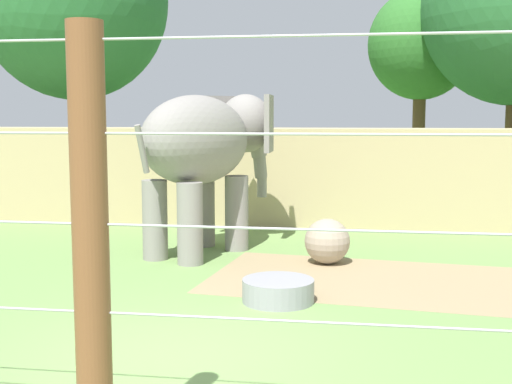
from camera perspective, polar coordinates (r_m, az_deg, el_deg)
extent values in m
plane|color=#6B8E4C|center=(8.07, -7.59, -14.00)|extent=(120.00, 120.00, 0.00)
cube|color=#937F5B|center=(11.71, 11.38, -7.52)|extent=(6.51, 4.04, 0.01)
cube|color=tan|center=(17.54, 1.52, 1.42)|extent=(36.00, 1.80, 2.50)
cylinder|color=gray|center=(14.47, -4.54, -1.55)|extent=(0.50, 0.50, 1.58)
cylinder|color=gray|center=(13.98, -1.67, -1.82)|extent=(0.50, 0.50, 1.58)
cylinder|color=gray|center=(13.22, -8.68, -2.37)|extent=(0.50, 0.50, 1.58)
cylinder|color=gray|center=(12.68, -5.69, -2.71)|extent=(0.50, 0.50, 1.58)
ellipsoid|color=gray|center=(13.43, -5.15, 4.47)|extent=(2.60, 3.31, 1.80)
ellipsoid|color=gray|center=(14.93, -0.90, 5.92)|extent=(1.58, 1.51, 1.30)
cube|color=gray|center=(15.21, -3.28, 5.92)|extent=(0.83, 0.76, 1.24)
cube|color=gray|center=(14.48, 1.12, 5.90)|extent=(0.14, 1.02, 1.24)
cylinder|color=gray|center=(15.35, 0.08, 4.20)|extent=(0.55, 0.65, 0.71)
cylinder|color=gray|center=(15.50, 0.34, 2.39)|extent=(0.43, 0.48, 0.66)
cylinder|color=gray|center=(15.61, 0.52, 0.71)|extent=(0.30, 0.30, 0.62)
cylinder|color=gray|center=(12.17, -9.77, 3.66)|extent=(0.24, 0.36, 0.90)
sphere|color=gray|center=(12.81, 6.14, -4.23)|extent=(0.87, 0.87, 0.87)
cylinder|color=brown|center=(5.24, -13.99, -5.35)|extent=(0.28, 0.28, 3.53)
cylinder|color=#B7B7BC|center=(5.40, -15.35, -9.85)|extent=(8.64, 0.02, 0.02)
cylinder|color=#B7B7BC|center=(5.25, -15.58, -2.63)|extent=(8.64, 0.02, 0.02)
cylinder|color=#B7B7BC|center=(5.19, -15.82, 4.89)|extent=(8.64, 0.02, 0.02)
cylinder|color=#B7B7BC|center=(5.22, -16.06, 12.46)|extent=(8.64, 0.02, 0.02)
cylinder|color=gray|center=(10.23, 1.92, -8.46)|extent=(1.10, 1.10, 0.35)
cylinder|color=#38607A|center=(10.19, 1.92, -7.68)|extent=(1.01, 1.01, 0.02)
cylinder|color=brown|center=(23.92, 13.76, 4.08)|extent=(0.44, 0.44, 3.73)
ellipsoid|color=#2D6B28|center=(24.02, 13.99, 12.22)|extent=(3.62, 3.62, 3.80)
cylinder|color=brown|center=(22.22, 21.10, 3.63)|extent=(0.44, 0.44, 3.71)
cylinder|color=brown|center=(22.82, -15.10, 4.21)|extent=(0.44, 0.44, 3.95)
ellipsoid|color=#286633|center=(23.10, -15.45, 15.63)|extent=(6.12, 6.12, 6.43)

